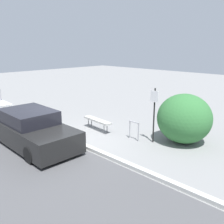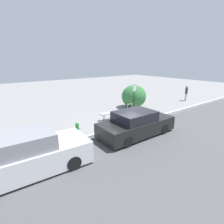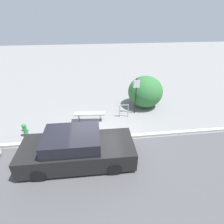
{
  "view_description": "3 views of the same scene",
  "coord_description": "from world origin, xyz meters",
  "views": [
    {
      "loc": [
        8.19,
        -5.82,
        3.93
      ],
      "look_at": [
        0.46,
        1.99,
        1.01
      ],
      "focal_mm": 40.0,
      "sensor_mm": 36.0,
      "label": 1
    },
    {
      "loc": [
        -7.63,
        -8.03,
        4.21
      ],
      "look_at": [
        -0.51,
        1.44,
        0.68
      ],
      "focal_mm": 28.0,
      "sensor_mm": 36.0,
      "label": 2
    },
    {
      "loc": [
        -0.06,
        -6.94,
        5.58
      ],
      "look_at": [
        0.96,
        1.51,
        0.68
      ],
      "focal_mm": 28.0,
      "sensor_mm": 36.0,
      "label": 3
    }
  ],
  "objects": [
    {
      "name": "parked_car_near",
      "position": [
        -0.85,
        -1.33,
        0.66
      ],
      "size": [
        4.63,
        1.94,
        1.45
      ],
      "rotation": [
        0.0,
        0.0,
        -0.01
      ],
      "color": "black",
      "rests_on": "ground_plane"
    },
    {
      "name": "sign_post",
      "position": [
        2.5,
        2.37,
        1.38
      ],
      "size": [
        0.36,
        0.08,
        2.3
      ],
      "color": "black",
      "rests_on": "ground_plane"
    },
    {
      "name": "ground_plane",
      "position": [
        0.0,
        0.0,
        0.0
      ],
      "size": [
        60.0,
        60.0,
        0.0
      ],
      "primitive_type": "plane",
      "color": "gray"
    },
    {
      "name": "bike_rack",
      "position": [
        1.74,
        2.03,
        0.5
      ],
      "size": [
        0.55,
        0.08,
        0.83
      ],
      "rotation": [
        0.0,
        0.0,
        -0.05
      ],
      "color": "#99999E",
      "rests_on": "ground_plane"
    },
    {
      "name": "fire_hydrant",
      "position": [
        -3.57,
        0.73,
        0.41
      ],
      "size": [
        0.36,
        0.22,
        0.77
      ],
      "color": "#338C3F",
      "rests_on": "ground_plane"
    },
    {
      "name": "curb",
      "position": [
        0.0,
        0.0,
        0.07
      ],
      "size": [
        60.0,
        0.2,
        0.13
      ],
      "color": "#B7B7B2",
      "rests_on": "ground_plane"
    },
    {
      "name": "shrub_hedge",
      "position": [
        3.37,
        3.29,
        1.03
      ],
      "size": [
        2.25,
        2.19,
        2.06
      ],
      "color": "#337038",
      "rests_on": "ground_plane"
    },
    {
      "name": "bench",
      "position": [
        -0.32,
        1.79,
        0.48
      ],
      "size": [
        1.78,
        0.48,
        0.54
      ],
      "rotation": [
        0.0,
        0.0,
        -0.09
      ],
      "color": "#515156",
      "rests_on": "ground_plane"
    }
  ]
}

